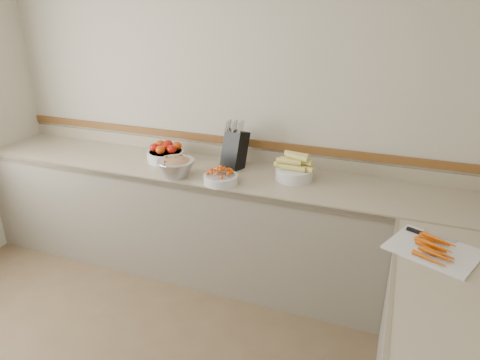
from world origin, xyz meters
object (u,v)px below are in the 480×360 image
(cutting_board, at_px, (433,249))
(tomato_bowl, at_px, (166,153))
(cherry_tomato_bowl, at_px, (221,177))
(corn_bowl, at_px, (294,170))
(rhubarb_bowl, at_px, (176,166))
(knife_block, at_px, (235,148))

(cutting_board, bearing_deg, tomato_bowl, 160.28)
(cherry_tomato_bowl, relative_size, cutting_board, 0.47)
(corn_bowl, distance_m, rhubarb_bowl, 0.86)
(corn_bowl, bearing_deg, cutting_board, -37.21)
(cutting_board, bearing_deg, cherry_tomato_bowl, 162.52)
(knife_block, bearing_deg, cutting_board, -28.87)
(cherry_tomato_bowl, distance_m, corn_bowl, 0.54)
(tomato_bowl, relative_size, rhubarb_bowl, 1.09)
(corn_bowl, xyz_separation_m, cutting_board, (0.92, -0.70, -0.05))
(knife_block, bearing_deg, cherry_tomato_bowl, -85.65)
(cherry_tomato_bowl, distance_m, rhubarb_bowl, 0.36)
(knife_block, distance_m, rhubarb_bowl, 0.48)
(rhubarb_bowl, height_order, cutting_board, rhubarb_bowl)
(tomato_bowl, bearing_deg, rhubarb_bowl, -48.08)
(tomato_bowl, relative_size, cutting_board, 0.58)
(knife_block, height_order, cherry_tomato_bowl, knife_block)
(cutting_board, bearing_deg, rhubarb_bowl, 165.95)
(rhubarb_bowl, bearing_deg, corn_bowl, 17.57)
(knife_block, relative_size, rhubarb_bowl, 1.37)
(tomato_bowl, xyz_separation_m, cutting_board, (1.99, -0.71, -0.05))
(knife_block, height_order, tomato_bowl, knife_block)
(cutting_board, bearing_deg, corn_bowl, 142.79)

